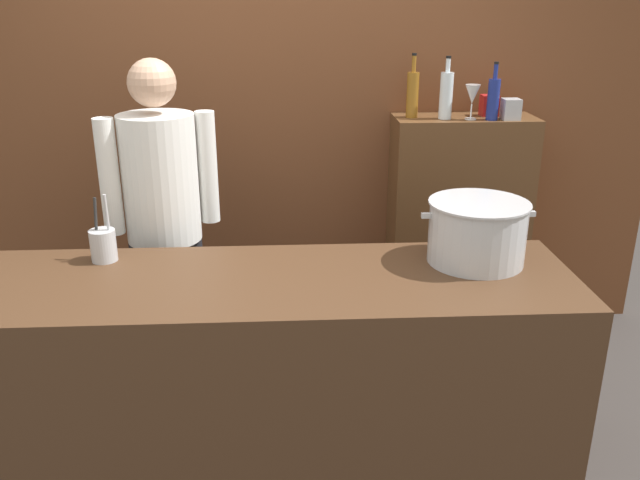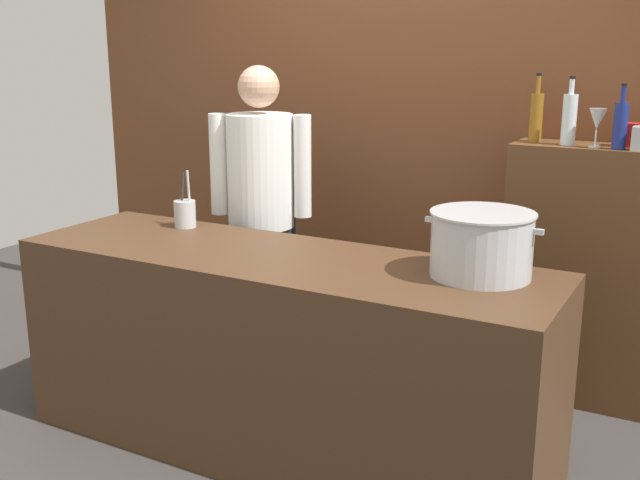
{
  "view_description": "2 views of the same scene",
  "coord_description": "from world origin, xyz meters",
  "px_view_note": "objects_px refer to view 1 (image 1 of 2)",
  "views": [
    {
      "loc": [
        0.06,
        -2.3,
        1.92
      ],
      "look_at": [
        0.21,
        0.26,
        0.95
      ],
      "focal_mm": 37.01,
      "sensor_mm": 36.0,
      "label": 1
    },
    {
      "loc": [
        1.63,
        -2.59,
        1.76
      ],
      "look_at": [
        0.05,
        0.26,
        0.92
      ],
      "focal_mm": 42.53,
      "sensor_mm": 36.0,
      "label": 2
    }
  ],
  "objects_px": {
    "wine_bottle_clear": "(446,94)",
    "spice_tin_silver": "(511,109)",
    "utensil_crock": "(103,244)",
    "wine_bottle_cobalt": "(493,98)",
    "stockpot_large": "(477,232)",
    "wine_bottle_amber": "(413,93)",
    "spice_tin_red": "(489,105)",
    "wine_glass_tall": "(472,95)",
    "chef": "(163,213)"
  },
  "relations": [
    {
      "from": "wine_glass_tall",
      "to": "wine_bottle_cobalt",
      "type": "bearing_deg",
      "value": -10.75
    },
    {
      "from": "utensil_crock",
      "to": "spice_tin_silver",
      "type": "distance_m",
      "value": 2.15
    },
    {
      "from": "wine_bottle_cobalt",
      "to": "wine_bottle_amber",
      "type": "distance_m",
      "value": 0.42
    },
    {
      "from": "wine_bottle_amber",
      "to": "spice_tin_silver",
      "type": "distance_m",
      "value": 0.52
    },
    {
      "from": "chef",
      "to": "wine_bottle_amber",
      "type": "height_order",
      "value": "chef"
    },
    {
      "from": "utensil_crock",
      "to": "wine_bottle_amber",
      "type": "height_order",
      "value": "wine_bottle_amber"
    },
    {
      "from": "wine_bottle_cobalt",
      "to": "chef",
      "type": "bearing_deg",
      "value": -164.22
    },
    {
      "from": "wine_glass_tall",
      "to": "stockpot_large",
      "type": "bearing_deg",
      "value": -102.6
    },
    {
      "from": "stockpot_large",
      "to": "utensil_crock",
      "type": "bearing_deg",
      "value": 176.45
    },
    {
      "from": "wine_bottle_cobalt",
      "to": "wine_bottle_amber",
      "type": "bearing_deg",
      "value": 166.26
    },
    {
      "from": "spice_tin_red",
      "to": "spice_tin_silver",
      "type": "bearing_deg",
      "value": -57.36
    },
    {
      "from": "wine_bottle_cobalt",
      "to": "spice_tin_red",
      "type": "relative_size",
      "value": 2.68
    },
    {
      "from": "spice_tin_silver",
      "to": "spice_tin_red",
      "type": "xyz_separation_m",
      "value": [
        -0.08,
        0.12,
        0.0
      ]
    },
    {
      "from": "utensil_crock",
      "to": "wine_glass_tall",
      "type": "bearing_deg",
      "value": 27.59
    },
    {
      "from": "stockpot_large",
      "to": "spice_tin_silver",
      "type": "relative_size",
      "value": 4.22
    },
    {
      "from": "chef",
      "to": "spice_tin_red",
      "type": "height_order",
      "value": "chef"
    },
    {
      "from": "chef",
      "to": "wine_glass_tall",
      "type": "relative_size",
      "value": 9.24
    },
    {
      "from": "wine_bottle_amber",
      "to": "spice_tin_silver",
      "type": "bearing_deg",
      "value": -10.66
    },
    {
      "from": "wine_bottle_clear",
      "to": "stockpot_large",
      "type": "bearing_deg",
      "value": -95.04
    },
    {
      "from": "wine_bottle_cobalt",
      "to": "spice_tin_red",
      "type": "distance_m",
      "value": 0.14
    },
    {
      "from": "stockpot_large",
      "to": "wine_bottle_amber",
      "type": "distance_m",
      "value": 1.14
    },
    {
      "from": "chef",
      "to": "utensil_crock",
      "type": "relative_size",
      "value": 5.93
    },
    {
      "from": "spice_tin_silver",
      "to": "wine_bottle_amber",
      "type": "bearing_deg",
      "value": 169.34
    },
    {
      "from": "stockpot_large",
      "to": "utensil_crock",
      "type": "xyz_separation_m",
      "value": [
        -1.5,
        0.09,
        -0.06
      ]
    },
    {
      "from": "spice_tin_silver",
      "to": "spice_tin_red",
      "type": "relative_size",
      "value": 0.98
    },
    {
      "from": "wine_bottle_cobalt",
      "to": "wine_glass_tall",
      "type": "bearing_deg",
      "value": 169.25
    },
    {
      "from": "wine_bottle_amber",
      "to": "spice_tin_red",
      "type": "bearing_deg",
      "value": 3.62
    },
    {
      "from": "spice_tin_red",
      "to": "wine_bottle_amber",
      "type": "bearing_deg",
      "value": -176.38
    },
    {
      "from": "wine_glass_tall",
      "to": "spice_tin_silver",
      "type": "distance_m",
      "value": 0.22
    },
    {
      "from": "spice_tin_silver",
      "to": "stockpot_large",
      "type": "bearing_deg",
      "value": -113.63
    },
    {
      "from": "spice_tin_red",
      "to": "wine_bottle_clear",
      "type": "bearing_deg",
      "value": -163.23
    },
    {
      "from": "stockpot_large",
      "to": "wine_bottle_amber",
      "type": "bearing_deg",
      "value": 94.16
    },
    {
      "from": "utensil_crock",
      "to": "wine_bottle_amber",
      "type": "bearing_deg",
      "value": 34.54
    },
    {
      "from": "chef",
      "to": "spice_tin_silver",
      "type": "distance_m",
      "value": 1.85
    },
    {
      "from": "wine_bottle_amber",
      "to": "wine_bottle_clear",
      "type": "bearing_deg",
      "value": -16.88
    },
    {
      "from": "wine_bottle_cobalt",
      "to": "wine_bottle_clear",
      "type": "bearing_deg",
      "value": 168.54
    },
    {
      "from": "chef",
      "to": "wine_bottle_clear",
      "type": "relative_size",
      "value": 5.16
    },
    {
      "from": "wine_bottle_cobalt",
      "to": "wine_bottle_amber",
      "type": "xyz_separation_m",
      "value": [
        -0.4,
        0.1,
        0.01
      ]
    },
    {
      "from": "chef",
      "to": "wine_bottle_amber",
      "type": "xyz_separation_m",
      "value": [
        1.25,
        0.57,
        0.45
      ]
    },
    {
      "from": "utensil_crock",
      "to": "wine_glass_tall",
      "type": "xyz_separation_m",
      "value": [
        1.72,
        0.9,
        0.45
      ]
    },
    {
      "from": "utensil_crock",
      "to": "wine_bottle_cobalt",
      "type": "xyz_separation_m",
      "value": [
        1.82,
        0.88,
        0.44
      ]
    },
    {
      "from": "wine_bottle_clear",
      "to": "spice_tin_silver",
      "type": "xyz_separation_m",
      "value": [
        0.34,
        -0.04,
        -0.07
      ]
    },
    {
      "from": "wine_bottle_cobalt",
      "to": "wine_bottle_amber",
      "type": "height_order",
      "value": "wine_bottle_amber"
    },
    {
      "from": "stockpot_large",
      "to": "wine_bottle_cobalt",
      "type": "distance_m",
      "value": 1.09
    },
    {
      "from": "stockpot_large",
      "to": "wine_bottle_cobalt",
      "type": "xyz_separation_m",
      "value": [
        0.33,
        0.97,
        0.38
      ]
    },
    {
      "from": "utensil_crock",
      "to": "wine_bottle_cobalt",
      "type": "relative_size",
      "value": 0.94
    },
    {
      "from": "wine_bottle_clear",
      "to": "wine_bottle_amber",
      "type": "bearing_deg",
      "value": 163.12
    },
    {
      "from": "wine_bottle_amber",
      "to": "utensil_crock",
      "type": "bearing_deg",
      "value": -145.46
    },
    {
      "from": "utensil_crock",
      "to": "spice_tin_red",
      "type": "distance_m",
      "value": 2.13
    },
    {
      "from": "wine_bottle_clear",
      "to": "spice_tin_silver",
      "type": "height_order",
      "value": "wine_bottle_clear"
    }
  ]
}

